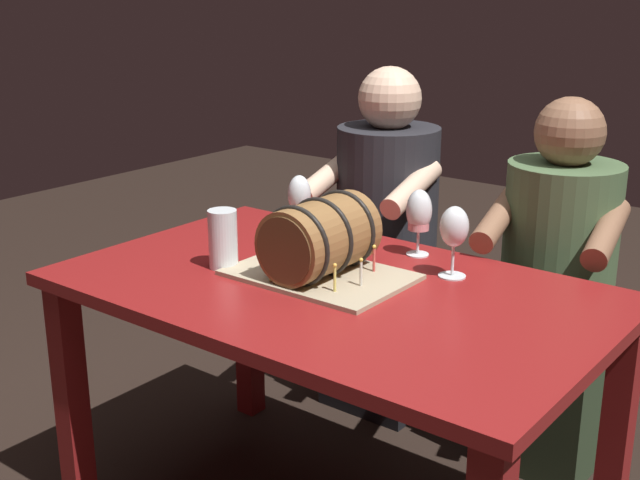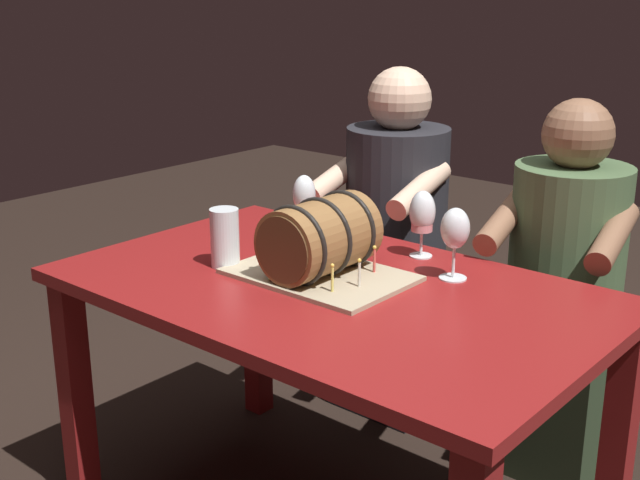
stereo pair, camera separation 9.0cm
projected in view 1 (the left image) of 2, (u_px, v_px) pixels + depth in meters
The scene contains 8 objects.
dining_table at pixel (333, 324), 2.13m from camera, with size 1.38×0.85×0.73m.
barrel_cake at pixel (320, 242), 2.12m from camera, with size 0.45×0.31×0.21m.
wine_glass_rose at pixel (419, 214), 2.28m from camera, with size 0.07×0.07×0.19m.
wine_glass_empty at pixel (454, 228), 2.11m from camera, with size 0.07×0.07×0.19m.
wine_glass_amber at pixel (299, 198), 2.40m from camera, with size 0.07×0.07×0.20m.
beer_pint at pixel (223, 241), 2.20m from camera, with size 0.08×0.08×0.16m.
person_seated_left at pixel (385, 254), 2.86m from camera, with size 0.41×0.49×1.20m.
person_seated_right at pixel (554, 302), 2.51m from camera, with size 0.42×0.50×1.15m.
Camera 1 is at (1.18, -1.57, 1.46)m, focal length 46.68 mm.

